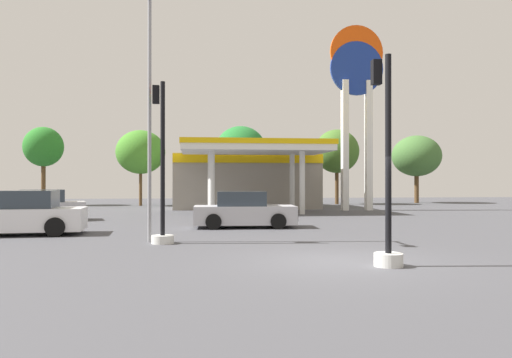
{
  "coord_description": "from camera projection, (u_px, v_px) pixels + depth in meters",
  "views": [
    {
      "loc": [
        -3.48,
        -11.9,
        1.94
      ],
      "look_at": [
        0.03,
        17.3,
        2.06
      ],
      "focal_mm": 35.4,
      "sensor_mm": 36.0,
      "label": 1
    }
  ],
  "objects": [
    {
      "name": "traffic_signal_1",
      "position": [
        387.0,
        197.0,
        11.49
      ],
      "size": [
        0.66,
        0.69,
        4.84
      ],
      "color": "silver",
      "rests_on": "ground"
    },
    {
      "name": "tree_2",
      "position": [
        241.0,
        150.0,
        40.97
      ],
      "size": [
        4.15,
        4.15,
        6.41
      ],
      "color": "brown",
      "rests_on": "ground"
    },
    {
      "name": "car_0",
      "position": [
        40.0,
        207.0,
        24.59
      ],
      "size": [
        4.58,
        2.8,
        1.53
      ],
      "color": "black",
      "rests_on": "ground"
    },
    {
      "name": "tree_4",
      "position": [
        417.0,
        156.0,
        44.75
      ],
      "size": [
        4.31,
        4.31,
        5.99
      ],
      "color": "brown",
      "rests_on": "ground"
    },
    {
      "name": "corner_streetlamp",
      "position": [
        149.0,
        96.0,
        15.87
      ],
      "size": [
        0.24,
        1.48,
        7.83
      ],
      "color": "gray",
      "rests_on": "ground"
    },
    {
      "name": "tree_3",
      "position": [
        337.0,
        151.0,
        42.27
      ],
      "size": [
        3.72,
        3.72,
        6.27
      ],
      "color": "brown",
      "rests_on": "ground"
    },
    {
      "name": "station_pole_sign",
      "position": [
        357.0,
        94.0,
        33.49
      ],
      "size": [
        3.58,
        0.56,
        12.31
      ],
      "color": "white",
      "rests_on": "ground"
    },
    {
      "name": "gas_station",
      "position": [
        245.0,
        178.0,
        36.3
      ],
      "size": [
        10.15,
        12.56,
        4.34
      ],
      "color": "gray",
      "rests_on": "ground"
    },
    {
      "name": "tree_0",
      "position": [
        43.0,
        147.0,
        40.12
      ],
      "size": [
        3.1,
        3.1,
        6.26
      ],
      "color": "brown",
      "rests_on": "ground"
    },
    {
      "name": "traffic_signal_0",
      "position": [
        162.0,
        190.0,
        15.67
      ],
      "size": [
        0.7,
        0.71,
        5.04
      ],
      "color": "silver",
      "rests_on": "ground"
    },
    {
      "name": "ground_plane",
      "position": [
        340.0,
        261.0,
        12.22
      ],
      "size": [
        90.0,
        90.0,
        0.0
      ],
      "primitive_type": "plane",
      "color": "#47474C",
      "rests_on": "ground"
    },
    {
      "name": "car_1",
      "position": [
        244.0,
        211.0,
        21.06
      ],
      "size": [
        4.28,
        2.06,
        1.51
      ],
      "color": "black",
      "rests_on": "ground"
    },
    {
      "name": "car_2",
      "position": [
        20.0,
        215.0,
        18.16
      ],
      "size": [
        4.61,
        2.3,
        1.61
      ],
      "color": "black",
      "rests_on": "ground"
    },
    {
      "name": "tree_1",
      "position": [
        141.0,
        152.0,
        39.65
      ],
      "size": [
        3.85,
        3.85,
        5.95
      ],
      "color": "brown",
      "rests_on": "ground"
    }
  ]
}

